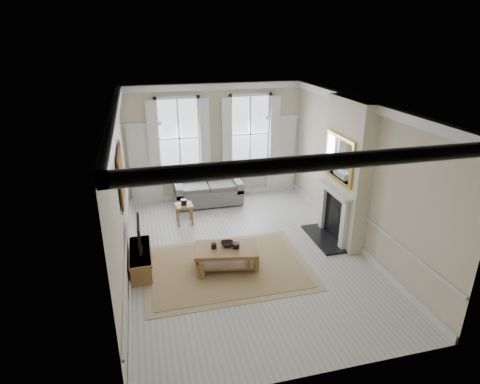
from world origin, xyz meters
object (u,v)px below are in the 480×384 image
object	(u,v)px
sofa	(208,191)
side_table	(184,208)
coffee_table	(226,251)
tv_stand	(141,260)

from	to	relation	value
sofa	side_table	bearing A→B (deg)	-125.48
coffee_table	sofa	bearing A→B (deg)	97.02
sofa	tv_stand	distance (m)	3.75
side_table	coffee_table	bearing A→B (deg)	-75.82
side_table	tv_stand	size ratio (longest dim) A/B	0.41
side_table	sofa	bearing A→B (deg)	54.52
sofa	coffee_table	xyz separation A→B (m)	(-0.23, -3.57, 0.05)
sofa	tv_stand	size ratio (longest dim) A/B	1.48
tv_stand	sofa	bearing A→B (deg)	57.72
side_table	coffee_table	xyz separation A→B (m)	(0.60, -2.39, -0.02)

